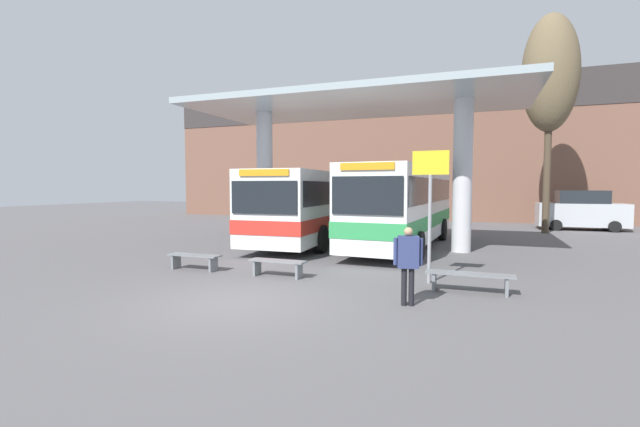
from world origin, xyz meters
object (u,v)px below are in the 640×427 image
transit_bus_left_bay (320,203)px  pedestrian_waiting (408,258)px  waiting_bench_near_pillar (194,259)px  transit_bus_center_bay (404,203)px  waiting_bench_mid_platform (278,265)px  parked_car_street (581,211)px  info_sign_platform (430,190)px  poplar_tree_behind_left (550,75)px  waiting_bench_far_platform (470,278)px

transit_bus_left_bay → pedestrian_waiting: transit_bus_left_bay is taller
transit_bus_left_bay → waiting_bench_near_pillar: transit_bus_left_bay is taller
transit_bus_center_bay → waiting_bench_mid_platform: size_ratio=6.51×
transit_bus_left_bay → parked_car_street: 15.56m
pedestrian_waiting → transit_bus_left_bay: bearing=106.8°
pedestrian_waiting → parked_car_street: parked_car_street is taller
info_sign_platform → poplar_tree_behind_left: 16.05m
waiting_bench_mid_platform → poplar_tree_behind_left: size_ratio=0.14×
waiting_bench_near_pillar → waiting_bench_far_platform: size_ratio=0.83×
waiting_bench_far_platform → poplar_tree_behind_left: poplar_tree_behind_left is taller
poplar_tree_behind_left → parked_car_street: bearing=50.1°
waiting_bench_near_pillar → waiting_bench_mid_platform: bearing=-0.0°
waiting_bench_mid_platform → transit_bus_center_bay: bearing=72.9°
waiting_bench_near_pillar → waiting_bench_far_platform: same height
waiting_bench_near_pillar → waiting_bench_mid_platform: 2.74m
transit_bus_center_bay → info_sign_platform: info_sign_platform is taller
waiting_bench_near_pillar → poplar_tree_behind_left: bearing=53.4°
transit_bus_center_bay → info_sign_platform: (1.75, -6.46, 0.59)m
waiting_bench_near_pillar → parked_car_street: bearing=52.9°
poplar_tree_behind_left → transit_bus_left_bay: bearing=-145.6°
waiting_bench_near_pillar → waiting_bench_mid_platform: size_ratio=1.04×
transit_bus_center_bay → waiting_bench_mid_platform: transit_bus_center_bay is taller
waiting_bench_near_pillar → transit_bus_left_bay: bearing=83.3°
transit_bus_center_bay → waiting_bench_far_platform: transit_bus_center_bay is taller
waiting_bench_far_platform → pedestrian_waiting: (-1.17, -1.59, 0.65)m
waiting_bench_near_pillar → info_sign_platform: (6.69, 0.69, 2.04)m
waiting_bench_far_platform → info_sign_platform: 2.36m
pedestrian_waiting → poplar_tree_behind_left: poplar_tree_behind_left is taller
waiting_bench_far_platform → poplar_tree_behind_left: size_ratio=0.17×
waiting_bench_mid_platform → poplar_tree_behind_left: poplar_tree_behind_left is taller
transit_bus_left_bay → waiting_bench_near_pillar: 8.16m
transit_bus_left_bay → parked_car_street: (12.30, 9.51, -0.65)m
waiting_bench_far_platform → parked_car_street: size_ratio=0.43×
transit_bus_left_bay → info_sign_platform: bearing=125.7°
transit_bus_center_bay → poplar_tree_behind_left: (6.17, 7.80, 6.48)m
parked_car_street → waiting_bench_far_platform: bearing=-109.2°
pedestrian_waiting → poplar_tree_behind_left: size_ratio=0.14×
transit_bus_left_bay → waiting_bench_far_platform: bearing=127.7°
parked_car_street → waiting_bench_near_pillar: bearing=-128.7°
info_sign_platform → poplar_tree_behind_left: (4.42, 14.26, 5.89)m
waiting_bench_near_pillar → parked_car_street: 21.95m
info_sign_platform → transit_bus_center_bay: bearing=105.2°
transit_bus_center_bay → poplar_tree_behind_left: bearing=-125.6°
info_sign_platform → pedestrian_waiting: 2.67m
waiting_bench_near_pillar → transit_bus_center_bay: bearing=55.4°
waiting_bench_mid_platform → waiting_bench_far_platform: 4.95m
pedestrian_waiting → poplar_tree_behind_left: bearing=61.1°
pedestrian_waiting → transit_bus_center_bay: bearing=86.8°
transit_bus_left_bay → waiting_bench_far_platform: 10.54m
transit_bus_center_bay → parked_car_street: (8.30, 10.35, -0.72)m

